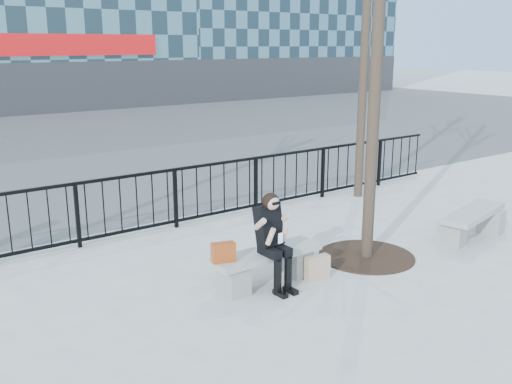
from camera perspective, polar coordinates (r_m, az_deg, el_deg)
ground at (r=8.09m, az=1.06°, el=-9.16°), size 120.00×120.00×0.00m
street_surface at (r=21.61m, az=-23.80°, el=4.72°), size 60.00×23.00×0.01m
railing at (r=10.32m, az=-9.03°, el=-0.77°), size 14.00×0.06×1.10m
tree_grate at (r=9.21m, az=10.97°, el=-6.31°), size 1.50×1.50×0.02m
bench_main at (r=7.97m, az=1.08°, el=-7.18°), size 1.65×0.46×0.49m
bench_second at (r=10.45m, az=20.87°, el=-2.76°), size 1.70×0.47×0.51m
seated_woman at (r=7.72m, az=1.81°, el=-4.99°), size 0.50×0.64×1.34m
handbag at (r=7.50m, az=-3.29°, el=-6.04°), size 0.34×0.23×0.26m
shopping_bag at (r=8.22m, az=6.13°, el=-7.53°), size 0.38×0.18×0.35m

